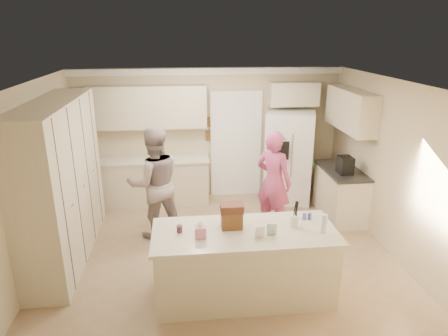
{
  "coord_description": "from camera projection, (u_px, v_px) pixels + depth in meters",
  "views": [
    {
      "loc": [
        -0.53,
        -5.44,
        3.26
      ],
      "look_at": [
        0.1,
        0.35,
        1.25
      ],
      "focal_mm": 32.0,
      "sensor_mm": 36.0,
      "label": 1
    }
  ],
  "objects": [
    {
      "name": "fridge_magnets",
      "position": [
        294.0,
        163.0,
        7.5
      ],
      "size": [
        0.76,
        0.02,
        1.44
      ],
      "primitive_type": null,
      "color": "tan",
      "rests_on": "refrigerator"
    },
    {
      "name": "island_top",
      "position": [
        245.0,
        233.0,
        4.92
      ],
      "size": [
        2.28,
        0.96,
        0.05
      ],
      "primitive_type": "cube",
      "color": "beige",
      "rests_on": "island_base"
    },
    {
      "name": "island_base",
      "position": [
        244.0,
        265.0,
        5.07
      ],
      "size": [
        2.2,
        0.9,
        0.88
      ],
      "primitive_type": "cube",
      "color": "beige",
      "rests_on": "floor"
    },
    {
      "name": "back_countertop",
      "position": [
        150.0,
        160.0,
        7.69
      ],
      "size": [
        2.24,
        0.63,
        0.04
      ],
      "primitive_type": "cube",
      "color": "beige",
      "rests_on": "back_base_cab"
    },
    {
      "name": "floor",
      "position": [
        220.0,
        252.0,
        6.23
      ],
      "size": [
        5.2,
        4.6,
        0.02
      ],
      "primitive_type": "cube",
      "color": "#8F785A",
      "rests_on": "ground"
    },
    {
      "name": "doorway_casing",
      "position": [
        236.0,
        146.0,
        8.05
      ],
      "size": [
        1.02,
        0.03,
        2.22
      ],
      "primitive_type": "cube",
      "color": "white",
      "rests_on": "floor"
    },
    {
      "name": "water_bottle",
      "position": [
        324.0,
        224.0,
        4.83
      ],
      "size": [
        0.07,
        0.07,
        0.24
      ],
      "primitive_type": "cylinder",
      "color": "silver",
      "rests_on": "island_top"
    },
    {
      "name": "right_base_cab",
      "position": [
        340.0,
        194.0,
        7.26
      ],
      "size": [
        0.6,
        1.2,
        0.88
      ],
      "primitive_type": "cube",
      "color": "beige",
      "rests_on": "floor"
    },
    {
      "name": "right_countertop",
      "position": [
        342.0,
        170.0,
        7.11
      ],
      "size": [
        0.63,
        1.24,
        0.04
      ],
      "primitive_type": "cube",
      "color": "#2D2B28",
      "rests_on": "right_base_cab"
    },
    {
      "name": "wall_back",
      "position": [
        208.0,
        134.0,
        7.98
      ],
      "size": [
        5.2,
        0.02,
        2.6
      ],
      "primitive_type": "cube",
      "color": "beige",
      "rests_on": "ground"
    },
    {
      "name": "fridge_seam",
      "position": [
        294.0,
        163.0,
        7.51
      ],
      "size": [
        0.02,
        0.02,
        1.78
      ],
      "primitive_type": "cube",
      "color": "gray",
      "rests_on": "refrigerator"
    },
    {
      "name": "jam_jar",
      "position": [
        179.0,
        229.0,
        4.87
      ],
      "size": [
        0.07,
        0.07,
        0.09
      ],
      "primitive_type": "cylinder",
      "color": "#59263F",
      "rests_on": "island_top"
    },
    {
      "name": "shaker_salt",
      "position": [
        304.0,
        216.0,
        5.19
      ],
      "size": [
        0.05,
        0.05,
        0.09
      ],
      "primitive_type": "cylinder",
      "color": "#4953AE",
      "rests_on": "island_top"
    },
    {
      "name": "fridge_dispenser",
      "position": [
        283.0,
        151.0,
        7.39
      ],
      "size": [
        0.22,
        0.03,
        0.35
      ],
      "primitive_type": "cube",
      "color": "black",
      "rests_on": "refrigerator"
    },
    {
      "name": "teen_girl",
      "position": [
        273.0,
        182.0,
        6.64
      ],
      "size": [
        0.75,
        0.74,
        1.75
      ],
      "primitive_type": "imported",
      "rotation": [
        0.0,
        0.0,
        2.4
      ],
      "color": "#C2499D",
      "rests_on": "floor"
    },
    {
      "name": "wall_left",
      "position": [
        33.0,
        180.0,
        5.54
      ],
      "size": [
        0.02,
        4.6,
        2.6
      ],
      "primitive_type": "cube",
      "color": "beige",
      "rests_on": "ground"
    },
    {
      "name": "teen_boy",
      "position": [
        155.0,
        183.0,
        6.44
      ],
      "size": [
        1.05,
        0.91,
        1.85
      ],
      "primitive_type": "imported",
      "rotation": [
        0.0,
        0.0,
        3.4
      ],
      "color": "gray",
      "rests_on": "floor"
    },
    {
      "name": "wall_frame_upper",
      "position": [
        209.0,
        122.0,
        7.86
      ],
      "size": [
        0.15,
        0.02,
        0.2
      ],
      "primitive_type": "cube",
      "color": "brown",
      "rests_on": "wall_back"
    },
    {
      "name": "ceiling",
      "position": [
        219.0,
        81.0,
        5.38
      ],
      "size": [
        5.2,
        4.6,
        0.02
      ],
      "primitive_type": "cube",
      "color": "white",
      "rests_on": "wall_back"
    },
    {
      "name": "crown_back",
      "position": [
        208.0,
        71.0,
        7.53
      ],
      "size": [
        5.2,
        0.08,
        0.12
      ],
      "primitive_type": "cube",
      "color": "white",
      "rests_on": "wall_back"
    },
    {
      "name": "over_fridge_cab",
      "position": [
        294.0,
        94.0,
        7.71
      ],
      "size": [
        0.95,
        0.35,
        0.45
      ],
      "primitive_type": "cube",
      "color": "beige",
      "rests_on": "wall_back"
    },
    {
      "name": "wall_frame_lower",
      "position": [
        210.0,
        135.0,
        7.95
      ],
      "size": [
        0.15,
        0.02,
        0.2
      ],
      "primitive_type": "cube",
      "color": "brown",
      "rests_on": "wall_back"
    },
    {
      "name": "dollhouse_roof",
      "position": [
        232.0,
        208.0,
        4.91
      ],
      "size": [
        0.28,
        0.2,
        0.1
      ],
      "primitive_type": "cube",
      "color": "#592D1E",
      "rests_on": "dollhouse_body"
    },
    {
      "name": "pantry_bank",
      "position": [
        61.0,
        182.0,
        5.8
      ],
      "size": [
        0.6,
        2.6,
        2.35
      ],
      "primitive_type": "cube",
      "color": "beige",
      "rests_on": "floor"
    },
    {
      "name": "back_base_cab",
      "position": [
        152.0,
        182.0,
        7.85
      ],
      "size": [
        2.2,
        0.6,
        0.88
      ],
      "primitive_type": "cube",
      "color": "beige",
      "rests_on": "floor"
    },
    {
      "name": "refrigerator",
      "position": [
        289.0,
        157.0,
        7.84
      ],
      "size": [
        1.07,
        0.94,
        1.8
      ],
      "primitive_type": "cube",
      "rotation": [
        0.0,
        0.0,
        -0.31
      ],
      "color": "white",
      "rests_on": "floor"
    },
    {
      "name": "fridge_handle_l",
      "position": [
        292.0,
        156.0,
        7.44
      ],
      "size": [
        0.02,
        0.02,
        0.85
      ],
      "primitive_type": "cylinder",
      "color": "silver",
      "rests_on": "refrigerator"
    },
    {
      "name": "wall_front",
      "position": [
        245.0,
        258.0,
        3.64
      ],
      "size": [
        5.2,
        0.02,
        2.6
      ],
      "primitive_type": "cube",
      "color": "beige",
      "rests_on": "ground"
    },
    {
      "name": "dollhouse_body",
      "position": [
        232.0,
        220.0,
        4.96
      ],
      "size": [
        0.26,
        0.18,
        0.22
      ],
      "primitive_type": "cube",
      "color": "brown",
      "rests_on": "island_top"
    },
    {
      "name": "utensil_crock",
      "position": [
        295.0,
        221.0,
        5.0
      ],
      "size": [
        0.13,
        0.13,
        0.15
      ],
      "primitive_type": "cylinder",
      "color": "white",
      "rests_on": "island_top"
    },
    {
      "name": "greeting_card_a",
      "position": [
        260.0,
        232.0,
        4.72
      ],
      "size": [
        0.12,
        0.06,
        0.16
      ],
      "primitive_type": "cube",
      "rotation": [
        0.15,
        0.0,
        0.2
      ],
      "color": "white",
      "rests_on": "island_top"
    },
    {
      "name": "shaker_pepper",
      "position": [
        310.0,
        216.0,
        5.2
      ],
      "size": [
        0.05,
        0.05,
        0.09
      ],
      "primitive_type": "cylinder",
      "color": "#4953AE",
      "rests_on": "island_top"
    },
    {
      "name": "tissue_plume",
      "position": [
        200.0,
        224.0,
        4.71
      ],
      "size": [
        0.08,
        0.08,
        0.08
      ],
      "primitive_type": "cone",
      "color": "white",
      "rests_on": "tissue_box"
    },
    {
      "name": "tissue_box",
      "position": [
        201.0,
        232.0,
        4.74
      ],
      "size": [
        0.13,
        0.13,
        0.14
      ],
      "primitive_type": "cube",
      "color": "pink",
      "rests_on": "island_top"
    },
    {
      "name": "greeting_card_b",
      "position": [
        272.0,
        229.0,
        4.78
      ],
      "size": [
        0.12,
        0.05,
        0.16
      ],
      "primitive_type": "cube",
      "rotation": [
        0.15,
        0.0,
        -0.1
      ],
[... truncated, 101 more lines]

